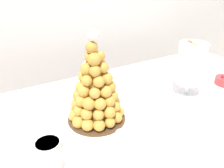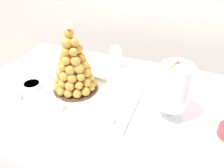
# 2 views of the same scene
# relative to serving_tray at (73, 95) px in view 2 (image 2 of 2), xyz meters

# --- Properties ---
(buffet_table) EXTENTS (1.62, 0.89, 0.73)m
(buffet_table) POSITION_rel_serving_tray_xyz_m (0.28, 0.04, -0.09)
(buffet_table) COLOR brown
(buffet_table) RESTS_ON ground_plane
(serving_tray) EXTENTS (0.63, 0.35, 0.02)m
(serving_tray) POSITION_rel_serving_tray_xyz_m (0.00, 0.00, 0.00)
(serving_tray) COLOR white
(serving_tray) RESTS_ON buffet_table
(croquembouche) EXTENTS (0.22, 0.22, 0.35)m
(croquembouche) POSITION_rel_serving_tray_xyz_m (-0.01, 0.05, 0.14)
(croquembouche) COLOR #4C331E
(croquembouche) RESTS_ON serving_tray
(dessert_cup_left) EXTENTS (0.05, 0.05, 0.05)m
(dessert_cup_left) POSITION_rel_serving_tray_xyz_m (-0.24, -0.12, 0.02)
(dessert_cup_left) COLOR silver
(dessert_cup_left) RESTS_ON serving_tray
(dessert_cup_mid_left) EXTENTS (0.05, 0.05, 0.05)m
(dessert_cup_mid_left) POSITION_rel_serving_tray_xyz_m (-0.00, -0.12, 0.02)
(dessert_cup_mid_left) COLOR silver
(dessert_cup_mid_left) RESTS_ON serving_tray
(dessert_cup_centre) EXTENTS (0.06, 0.06, 0.05)m
(dessert_cup_centre) POSITION_rel_serving_tray_xyz_m (0.23, -0.11, 0.03)
(dessert_cup_centre) COLOR silver
(dessert_cup_centre) RESTS_ON serving_tray
(creme_brulee_ramekin) EXTENTS (0.09, 0.09, 0.03)m
(creme_brulee_ramekin) POSITION_rel_serving_tray_xyz_m (-0.22, -0.02, 0.02)
(creme_brulee_ramekin) COLOR white
(creme_brulee_ramekin) RESTS_ON serving_tray
(macaron_goblet) EXTENTS (0.13, 0.13, 0.26)m
(macaron_goblet) POSITION_rel_serving_tray_xyz_m (0.46, 0.03, 0.15)
(macaron_goblet) COLOR white
(macaron_goblet) RESTS_ON buffet_table
(wine_glass) EXTENTS (0.07, 0.07, 0.15)m
(wine_glass) POSITION_rel_serving_tray_xyz_m (0.10, 0.34, 0.10)
(wine_glass) COLOR silver
(wine_glass) RESTS_ON buffet_table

